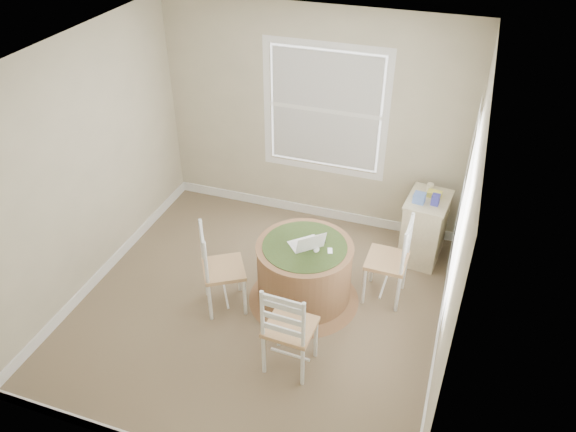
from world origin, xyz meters
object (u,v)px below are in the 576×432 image
(chair_near, at_px, (290,327))
(chair_right, at_px, (387,260))
(round_table, at_px, (304,270))
(chair_left, at_px, (224,269))
(laptop, at_px, (307,244))
(corner_chest, at_px, (424,228))

(chair_near, relative_size, chair_right, 1.00)
(round_table, distance_m, chair_left, 0.81)
(round_table, bearing_deg, laptop, -13.68)
(chair_right, xyz_separation_m, laptop, (-0.75, -0.31, 0.24))
(round_table, distance_m, chair_right, 0.84)
(round_table, bearing_deg, corner_chest, 29.40)
(round_table, height_order, chair_near, chair_near)
(laptop, relative_size, corner_chest, 0.51)
(round_table, relative_size, corner_chest, 1.47)
(corner_chest, bearing_deg, chair_near, -108.29)
(round_table, distance_m, laptop, 0.34)
(chair_left, bearing_deg, chair_right, -97.88)
(chair_left, distance_m, laptop, 0.86)
(chair_left, height_order, laptop, chair_left)
(round_table, xyz_separation_m, corner_chest, (1.05, 1.11, 0.01))
(chair_right, height_order, laptop, chair_right)
(chair_near, relative_size, corner_chest, 1.21)
(round_table, bearing_deg, chair_near, -97.78)
(round_table, distance_m, chair_near, 0.89)
(corner_chest, bearing_deg, round_table, -127.20)
(chair_left, height_order, chair_right, same)
(chair_right, bearing_deg, round_table, -66.65)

